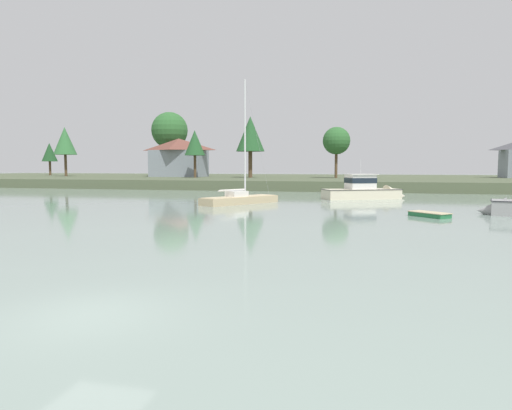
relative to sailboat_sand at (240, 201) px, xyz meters
name	(u,v)px	position (x,y,z in m)	size (l,w,h in m)	color
ground_plane	(90,315)	(5.66, -34.33, -0.27)	(438.69, 438.69, 0.00)	gray
far_shore_bank	(334,181)	(5.66, 50.83, 0.50)	(197.41, 56.53, 1.53)	#4C563D
sailboat_sand	(240,201)	(0.00, 0.00, 0.00)	(6.58, 8.67, 12.91)	tan
cruiser_cream	(368,193)	(12.61, 10.28, 0.37)	(10.26, 6.95, 5.68)	beige
dinghy_green	(429,215)	(17.04, -8.19, -0.14)	(3.10, 3.17, 0.50)	#236B3D
shore_tree_right_mid	(250,134)	(-9.62, 41.74, 9.56)	(5.47, 5.47, 11.74)	brown
shore_tree_inland_a	(170,131)	(-30.84, 51.82, 11.37)	(8.09, 8.09, 14.22)	brown
shore_tree_inland_b	(195,143)	(-19.88, 38.90, 7.87)	(3.93, 3.93, 9.07)	brown
shore_tree_center	(50,152)	(-62.07, 51.76, 6.74)	(3.62, 3.62, 7.76)	brown
shore_tree_inland_c	(65,141)	(-52.01, 43.92, 8.91)	(4.90, 4.90, 10.70)	brown
shore_tree_far_right	(336,141)	(6.68, 42.58, 8.14)	(5.08, 5.08, 9.46)	brown
cottage_behind_trees	(179,157)	(-26.14, 45.84, 5.38)	(11.75, 7.25, 7.97)	gray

